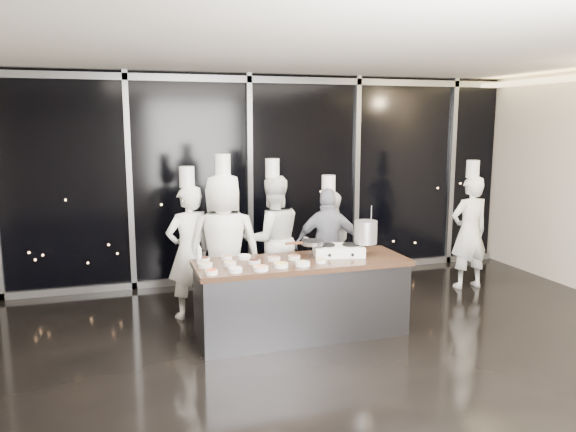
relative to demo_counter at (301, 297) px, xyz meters
The scene contains 15 objects.
ground 1.01m from the demo_counter, 90.00° to the right, with size 9.00×9.00×0.00m, color black.
room_shell 2.01m from the demo_counter, 78.94° to the right, with size 9.02×7.02×3.21m.
window_wall 2.78m from the demo_counter, 90.00° to the left, with size 8.90×0.11×3.20m.
demo_counter is the anchor object (origin of this frame).
stove 0.72m from the demo_counter, ahead, with size 0.65×0.48×0.14m.
frying_pan 0.65m from the demo_counter, 38.46° to the left, with size 0.50×0.33×0.05m.
stock_pot 1.09m from the demo_counter, ahead, with size 0.27×0.27×0.27m, color #A8A8AA.
prep_bowls 0.76m from the demo_counter, behind, with size 1.42×0.72×0.05m.
squeeze_bottle 1.29m from the demo_counter, 167.57° to the left, with size 0.06×0.06×0.21m.
chef_far_left 1.60m from the demo_counter, 138.56° to the left, with size 0.72×0.60×1.93m.
chef_left 1.20m from the demo_counter, 132.40° to the left, with size 1.01×0.76×2.09m.
chef_center 1.36m from the demo_counter, 89.09° to the left, with size 0.88×0.69×1.99m.
guest 1.37m from the demo_counter, 55.05° to the left, with size 1.00×0.62×1.58m.
chef_right 1.54m from the demo_counter, 56.96° to the left, with size 0.86×0.74×1.74m.
chef_side 3.22m from the demo_counter, 19.56° to the left, with size 0.63×0.42×1.92m.
Camera 1 is at (-2.03, -5.05, 2.48)m, focal length 35.00 mm.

